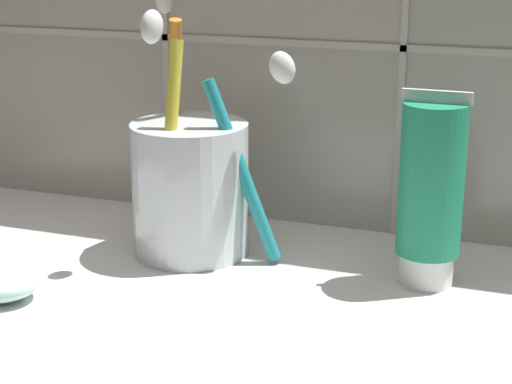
{
  "coord_description": "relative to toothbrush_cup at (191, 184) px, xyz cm",
  "views": [
    {
      "loc": [
        12.81,
        -45.48,
        24.98
      ],
      "look_at": [
        -4.64,
        3.24,
        8.72
      ],
      "focal_mm": 60.0,
      "sensor_mm": 36.0,
      "label": 1
    }
  ],
  "objects": [
    {
      "name": "toothpaste_tube",
      "position": [
        17.04,
        -0.01,
        1.25
      ],
      "size": [
        4.44,
        4.23,
        13.04
      ],
      "color": "white",
      "rests_on": "sink_counter"
    },
    {
      "name": "toothbrush_cup",
      "position": [
        0.0,
        0.0,
        0.0
      ],
      "size": [
        13.14,
        10.55,
        18.95
      ],
      "color": "silver",
      "rests_on": "sink_counter"
    },
    {
      "name": "sink_counter",
      "position": [
        11.36,
        -8.12,
        -6.17
      ],
      "size": [
        76.24,
        34.68,
        2.0
      ],
      "primitive_type": "cube",
      "color": "white",
      "rests_on": "ground"
    }
  ]
}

